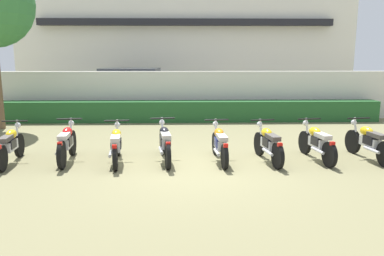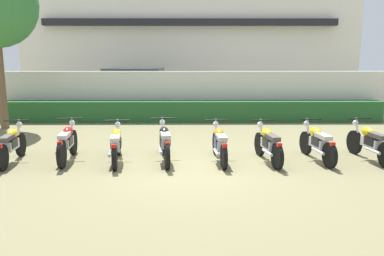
{
  "view_description": "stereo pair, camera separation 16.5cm",
  "coord_description": "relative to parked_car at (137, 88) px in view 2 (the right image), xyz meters",
  "views": [
    {
      "loc": [
        -0.24,
        -8.28,
        2.5
      ],
      "look_at": [
        0.0,
        0.83,
        0.76
      ],
      "focal_mm": 35.74,
      "sensor_mm": 36.0,
      "label": 1
    },
    {
      "loc": [
        -0.07,
        -8.29,
        2.5
      ],
      "look_at": [
        0.0,
        0.83,
        0.76
      ],
      "focal_mm": 35.74,
      "sensor_mm": 36.0,
      "label": 2
    }
  ],
  "objects": [
    {
      "name": "ground",
      "position": [
        2.57,
        -10.15,
        -0.94
      ],
      "size": [
        60.0,
        60.0,
        0.0
      ],
      "primitive_type": "plane",
      "color": "olive"
    },
    {
      "name": "building",
      "position": [
        2.57,
        6.27,
        3.09
      ],
      "size": [
        19.04,
        6.5,
        8.05
      ],
      "color": "silver",
      "rests_on": "ground"
    },
    {
      "name": "compound_wall",
      "position": [
        2.57,
        -3.29,
        0.0
      ],
      "size": [
        18.09,
        0.3,
        1.88
      ],
      "primitive_type": "cube",
      "color": "silver",
      "rests_on": "ground"
    },
    {
      "name": "hedge_row",
      "position": [
        2.57,
        -3.99,
        -0.54
      ],
      "size": [
        14.47,
        0.7,
        0.78
      ],
      "primitive_type": "cube",
      "color": "#235628",
      "rests_on": "ground"
    },
    {
      "name": "parked_car",
      "position": [
        0.0,
        0.0,
        0.0
      ],
      "size": [
        4.65,
        2.4,
        1.89
      ],
      "rotation": [
        0.0,
        0.0,
        -0.09
      ],
      "color": "silver",
      "rests_on": "ground"
    },
    {
      "name": "motorcycle_in_row_1",
      "position": [
        -1.66,
        -9.7,
        -0.49
      ],
      "size": [
        0.6,
        1.84,
        0.95
      ],
      "rotation": [
        0.0,
        0.0,
        1.68
      ],
      "color": "black",
      "rests_on": "ground"
    },
    {
      "name": "motorcycle_in_row_2",
      "position": [
        -0.4,
        -9.56,
        -0.48
      ],
      "size": [
        0.6,
        1.86,
        0.97
      ],
      "rotation": [
        0.0,
        0.0,
        1.66
      ],
      "color": "black",
      "rests_on": "ground"
    },
    {
      "name": "motorcycle_in_row_3",
      "position": [
        0.79,
        -9.68,
        -0.5
      ],
      "size": [
        0.6,
        1.87,
        0.94
      ],
      "rotation": [
        0.0,
        0.0,
        1.69
      ],
      "color": "black",
      "rests_on": "ground"
    },
    {
      "name": "motorcycle_in_row_4",
      "position": [
        1.91,
        -9.56,
        -0.48
      ],
      "size": [
        0.6,
        1.97,
        0.97
      ],
      "rotation": [
        0.0,
        0.0,
        1.71
      ],
      "color": "black",
      "rests_on": "ground"
    },
    {
      "name": "motorcycle_in_row_5",
      "position": [
        3.22,
        -9.61,
        -0.5
      ],
      "size": [
        0.6,
        1.88,
        0.94
      ],
      "rotation": [
        0.0,
        0.0,
        1.64
      ],
      "color": "black",
      "rests_on": "ground"
    },
    {
      "name": "motorcycle_in_row_6",
      "position": [
        4.36,
        -9.68,
        -0.49
      ],
      "size": [
        0.6,
        1.79,
        0.95
      ],
      "rotation": [
        0.0,
        0.0,
        1.71
      ],
      "color": "black",
      "rests_on": "ground"
    },
    {
      "name": "motorcycle_in_row_7",
      "position": [
        5.57,
        -9.57,
        -0.49
      ],
      "size": [
        0.6,
        1.83,
        0.95
      ],
      "rotation": [
        0.0,
        0.0,
        1.7
      ],
      "color": "black",
      "rests_on": "ground"
    },
    {
      "name": "motorcycle_in_row_8",
      "position": [
        6.83,
        -9.58,
        -0.49
      ],
      "size": [
        0.6,
        1.92,
        0.96
      ],
      "rotation": [
        0.0,
        0.0,
        1.71
      ],
      "color": "black",
      "rests_on": "ground"
    }
  ]
}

